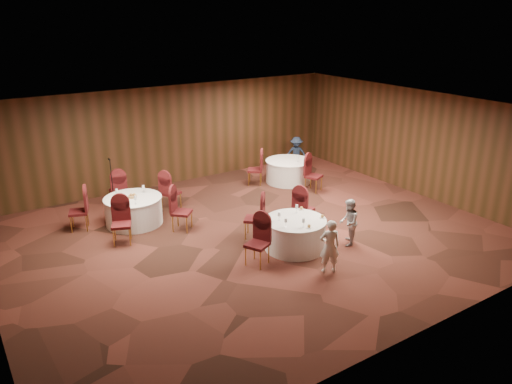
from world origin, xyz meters
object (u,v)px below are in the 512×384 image
table_main (295,234)px  table_right (288,171)px  woman_a (330,246)px  man_c (296,154)px  table_left (134,210)px  mic_stand (114,196)px  woman_b (349,222)px

table_main → table_right: size_ratio=0.97×
woman_a → man_c: (3.87, 6.21, 0.00)m
table_right → table_left: bearing=-174.8°
table_main → woman_a: bearing=-93.5°
table_left → table_right: same height
mic_stand → man_c: bearing=1.3°
mic_stand → man_c: size_ratio=1.25×
table_right → woman_a: 6.13m
table_left → table_main: bearing=-52.7°
table_main → man_c: 6.18m
woman_b → table_right: bearing=-154.6°
table_main → table_right: bearing=55.0°
table_left → mic_stand: mic_stand is taller
table_left → woman_b: bearing=-46.2°
table_main → woman_a: (-0.08, -1.33, 0.24)m
mic_stand → man_c: mic_stand is taller
woman_b → man_c: 5.99m
woman_a → man_c: man_c is taller
table_right → woman_b: size_ratio=1.31×
mic_stand → table_right: bearing=-6.6°
table_main → mic_stand: 5.52m
table_left → mic_stand: bearing=97.8°
man_c → woman_a: bearing=-80.3°
table_right → mic_stand: bearing=173.4°
table_right → woman_a: woman_a is taller
woman_b → table_left: bearing=-91.4°
man_c → mic_stand: bearing=-137.1°
woman_a → woman_b: 1.52m
table_main → woman_a: woman_a is taller
table_right → woman_a: (-2.92, -5.39, 0.24)m
table_left → woman_a: size_ratio=1.24×
table_right → woman_a: bearing=-118.4°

